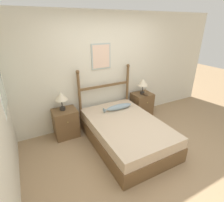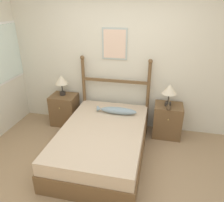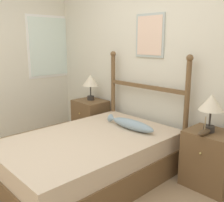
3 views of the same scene
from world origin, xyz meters
The scene contains 9 objects.
wall_back centered at (0.00, 1.73, 1.28)m, with size 6.40×0.08×2.55m.
bed centered at (-0.09, 0.63, 0.25)m, with size 1.31×1.98×0.50m.
headboard centered at (-0.09, 1.59, 0.78)m, with size 1.33×0.08×1.40m.
nightstand_left centered at (-1.11, 1.46, 0.31)m, with size 0.50×0.44×0.62m.
nightstand_right centered at (0.92, 1.46, 0.31)m, with size 0.50×0.44×0.62m.
table_lamp_left centered at (-1.13, 1.49, 0.92)m, with size 0.26×0.26×0.40m.
table_lamp_right centered at (0.90, 1.44, 0.92)m, with size 0.26×0.26×0.40m.
model_boat centered at (0.90, 1.33, 0.65)m, with size 0.07×0.23×0.19m.
fish_pillow centered at (0.04, 1.17, 0.56)m, with size 0.71×0.16×0.12m.
Camera 3 is at (2.08, -1.09, 1.56)m, focal length 42.00 mm.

